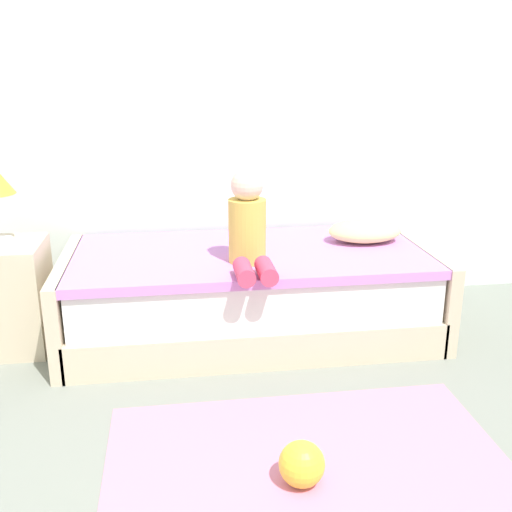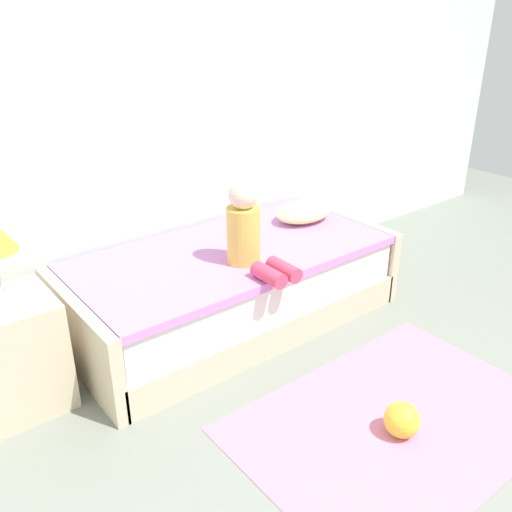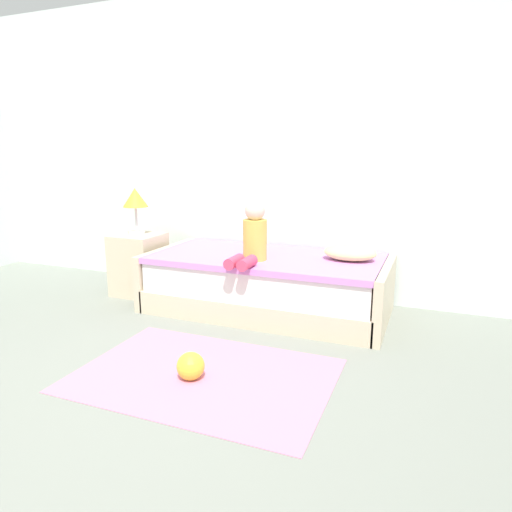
% 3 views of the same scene
% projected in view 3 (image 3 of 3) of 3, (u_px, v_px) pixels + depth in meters
% --- Properties ---
extents(ground_plane, '(9.20, 9.20, 0.00)m').
position_uv_depth(ground_plane, '(112.00, 431.00, 2.30)').
color(ground_plane, gray).
extents(wall_rear, '(7.20, 0.10, 2.90)m').
position_uv_depth(wall_rear, '(281.00, 145.00, 4.33)').
color(wall_rear, silver).
rests_on(wall_rear, ground).
extents(bed, '(2.11, 1.00, 0.50)m').
position_uv_depth(bed, '(266.00, 284.00, 4.02)').
color(bed, beige).
rests_on(bed, ground).
extents(nightstand, '(0.44, 0.44, 0.60)m').
position_uv_depth(nightstand, '(139.00, 264.00, 4.50)').
color(nightstand, beige).
rests_on(nightstand, ground).
extents(table_lamp, '(0.24, 0.24, 0.45)m').
position_uv_depth(table_lamp, '(135.00, 200.00, 4.35)').
color(table_lamp, silver).
rests_on(table_lamp, nightstand).
extents(child_figure, '(0.20, 0.51, 0.50)m').
position_uv_depth(child_figure, '(253.00, 237.00, 3.73)').
color(child_figure, gold).
rests_on(child_figure, bed).
extents(pillow, '(0.44, 0.30, 0.13)m').
position_uv_depth(pillow, '(350.00, 253.00, 3.78)').
color(pillow, '#F2E58C').
rests_on(pillow, bed).
extents(toy_ball, '(0.18, 0.18, 0.18)m').
position_uv_depth(toy_ball, '(191.00, 366.00, 2.81)').
color(toy_ball, yellow).
rests_on(toy_ball, ground).
extents(area_rug, '(1.60, 1.10, 0.01)m').
position_uv_depth(area_rug, '(204.00, 375.00, 2.87)').
color(area_rug, pink).
rests_on(area_rug, ground).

